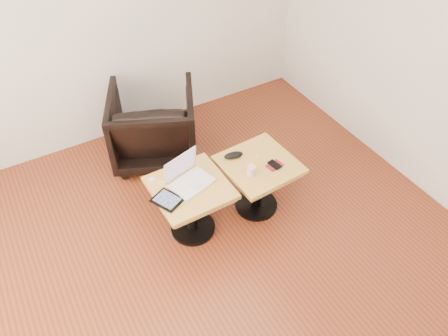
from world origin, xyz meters
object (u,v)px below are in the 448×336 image
side_table_left (191,198)px  side_table_right (258,174)px  striped_cup (251,171)px  laptop (188,177)px  armchair (154,125)px

side_table_left → side_table_right: (0.62, -0.05, 0.00)m
side_table_right → striped_cup: striped_cup is taller
side_table_left → laptop: size_ratio=1.55×
side_table_right → side_table_left: bearing=172.2°
side_table_right → armchair: 1.21m
side_table_left → side_table_right: 0.62m
laptop → side_table_right: bearing=-25.3°
side_table_left → laptop: bearing=74.9°
side_table_left → armchair: size_ratio=0.73×
armchair → side_table_right: bearing=138.3°
side_table_left → laptop: laptop is taller
striped_cup → side_table_right: bearing=31.9°
laptop → armchair: bearing=67.4°
side_table_left → striped_cup: striped_cup is taller
striped_cup → armchair: size_ratio=0.11×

